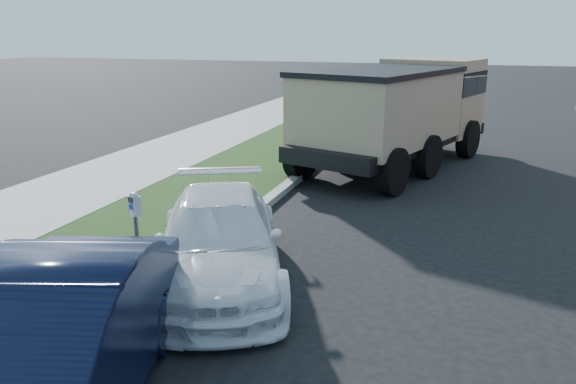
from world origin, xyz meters
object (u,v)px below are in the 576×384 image
(white_wagon, at_px, (220,238))
(dump_truck, at_px, (400,108))
(parking_meter, at_px, (135,217))
(navy_sedan, at_px, (36,363))

(white_wagon, bearing_deg, dump_truck, 55.45)
(parking_meter, bearing_deg, navy_sedan, -48.16)
(white_wagon, xyz_separation_m, navy_sedan, (-0.05, -3.73, 0.14))
(white_wagon, height_order, dump_truck, dump_truck)
(navy_sedan, bearing_deg, parking_meter, 89.68)
(white_wagon, relative_size, dump_truck, 0.57)
(white_wagon, relative_size, navy_sedan, 0.93)
(parking_meter, xyz_separation_m, white_wagon, (1.03, 0.63, -0.43))
(dump_truck, bearing_deg, white_wagon, -82.11)
(dump_truck, bearing_deg, navy_sedan, -79.30)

